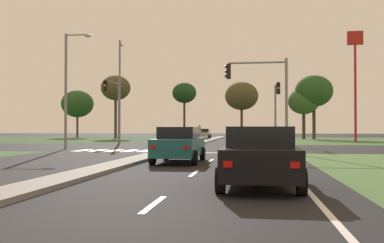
# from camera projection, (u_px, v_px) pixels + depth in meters

# --- Properties ---
(ground_plane) EXTENTS (200.00, 200.00, 0.00)m
(ground_plane) POSITION_uv_depth(u_px,v_px,m) (184.00, 148.00, 34.23)
(ground_plane) COLOR black
(grass_verge_far_left) EXTENTS (35.00, 35.00, 0.01)m
(grass_verge_far_left) POSITION_uv_depth(u_px,v_px,m) (39.00, 139.00, 62.09)
(grass_verge_far_left) COLOR #2D4C28
(grass_verge_far_left) RESTS_ON ground
(median_island_near) EXTENTS (1.20, 22.00, 0.14)m
(median_island_near) POSITION_uv_depth(u_px,v_px,m) (100.00, 169.00, 15.42)
(median_island_near) COLOR gray
(median_island_near) RESTS_ON ground
(median_island_far) EXTENTS (1.20, 36.00, 0.14)m
(median_island_far) POSITION_uv_depth(u_px,v_px,m) (213.00, 139.00, 58.97)
(median_island_far) COLOR gray
(median_island_far) RESTS_ON ground
(lane_dash_near) EXTENTS (0.14, 2.00, 0.01)m
(lane_dash_near) POSITION_uv_depth(u_px,v_px,m) (154.00, 204.00, 8.62)
(lane_dash_near) COLOR silver
(lane_dash_near) RESTS_ON ground
(lane_dash_second) EXTENTS (0.14, 2.00, 0.01)m
(lane_dash_second) POSITION_uv_depth(u_px,v_px,m) (194.00, 173.00, 14.56)
(lane_dash_second) COLOR silver
(lane_dash_second) RESTS_ON ground
(lane_dash_third) EXTENTS (0.14, 2.00, 0.01)m
(lane_dash_third) POSITION_uv_depth(u_px,v_px,m) (211.00, 160.00, 20.50)
(lane_dash_third) COLOR silver
(lane_dash_third) RESTS_ON ground
(edge_line_right) EXTENTS (0.14, 24.00, 0.01)m
(edge_line_right) POSITION_uv_depth(u_px,v_px,m) (290.00, 171.00, 15.44)
(edge_line_right) COLOR silver
(edge_line_right) RESTS_ON ground
(stop_bar_near) EXTENTS (6.40, 0.50, 0.01)m
(stop_bar_near) POSITION_uv_depth(u_px,v_px,m) (226.00, 153.00, 26.76)
(stop_bar_near) COLOR silver
(stop_bar_near) RESTS_ON ground
(crosswalk_bar_near) EXTENTS (0.70, 2.80, 0.01)m
(crosswalk_bar_near) POSITION_uv_depth(u_px,v_px,m) (83.00, 150.00, 29.99)
(crosswalk_bar_near) COLOR silver
(crosswalk_bar_near) RESTS_ON ground
(crosswalk_bar_second) EXTENTS (0.70, 2.80, 0.01)m
(crosswalk_bar_second) POSITION_uv_depth(u_px,v_px,m) (98.00, 150.00, 29.83)
(crosswalk_bar_second) COLOR silver
(crosswalk_bar_second) RESTS_ON ground
(crosswalk_bar_third) EXTENTS (0.70, 2.80, 0.01)m
(crosswalk_bar_third) POSITION_uv_depth(u_px,v_px,m) (114.00, 151.00, 29.66)
(crosswalk_bar_third) COLOR silver
(crosswalk_bar_third) RESTS_ON ground
(crosswalk_bar_fourth) EXTENTS (0.70, 2.80, 0.01)m
(crosswalk_bar_fourth) POSITION_uv_depth(u_px,v_px,m) (130.00, 151.00, 29.50)
(crosswalk_bar_fourth) COLOR silver
(crosswalk_bar_fourth) RESTS_ON ground
(crosswalk_bar_fifth) EXTENTS (0.70, 2.80, 0.01)m
(crosswalk_bar_fifth) POSITION_uv_depth(u_px,v_px,m) (146.00, 151.00, 29.34)
(crosswalk_bar_fifth) COLOR silver
(crosswalk_bar_fifth) RESTS_ON ground
(crosswalk_bar_sixth) EXTENTS (0.70, 2.80, 0.01)m
(crosswalk_bar_sixth) POSITION_uv_depth(u_px,v_px,m) (162.00, 151.00, 29.17)
(crosswalk_bar_sixth) COLOR silver
(crosswalk_bar_sixth) RESTS_ON ground
(crosswalk_bar_seventh) EXTENTS (0.70, 2.80, 0.01)m
(crosswalk_bar_seventh) POSITION_uv_depth(u_px,v_px,m) (179.00, 151.00, 29.01)
(crosswalk_bar_seventh) COLOR silver
(crosswalk_bar_seventh) RESTS_ON ground
(car_navy_near) EXTENTS (1.99, 4.28, 1.52)m
(car_navy_near) POSITION_uv_depth(u_px,v_px,m) (183.00, 135.00, 47.67)
(car_navy_near) COLOR #161E47
(car_navy_near) RESTS_ON ground
(car_beige_second) EXTENTS (1.99, 4.28, 1.50)m
(car_beige_second) POSITION_uv_depth(u_px,v_px,m) (204.00, 133.00, 68.07)
(car_beige_second) COLOR #BCAD8E
(car_beige_second) RESTS_ON ground
(car_black_third) EXTENTS (2.09, 4.55, 1.60)m
(car_black_third) POSITION_uv_depth(u_px,v_px,m) (259.00, 156.00, 11.32)
(car_black_third) COLOR black
(car_black_third) RESTS_ON ground
(car_teal_fourth) EXTENTS (2.03, 4.57, 1.62)m
(car_teal_fourth) POSITION_uv_depth(u_px,v_px,m) (179.00, 144.00, 19.34)
(car_teal_fourth) COLOR #19565B
(car_teal_fourth) RESTS_ON ground
(car_grey_fifth) EXTENTS (2.07, 4.37, 1.61)m
(car_grey_fifth) POSITION_uv_depth(u_px,v_px,m) (253.00, 146.00, 17.55)
(car_grey_fifth) COLOR slate
(car_grey_fifth) RESTS_ON ground
(traffic_signal_near_right) EXTENTS (3.97, 0.32, 5.98)m
(traffic_signal_near_right) POSITION_uv_depth(u_px,v_px,m) (265.00, 89.00, 26.88)
(traffic_signal_near_right) COLOR gray
(traffic_signal_near_right) RESTS_ON ground
(traffic_signal_far_right) EXTENTS (0.32, 4.97, 5.65)m
(traffic_signal_far_right) POSITION_uv_depth(u_px,v_px,m) (276.00, 102.00, 37.97)
(traffic_signal_far_right) COLOR gray
(traffic_signal_far_right) RESTS_ON ground
(traffic_signal_far_left) EXTENTS (0.32, 4.17, 6.17)m
(traffic_signal_far_left) POSITION_uv_depth(u_px,v_px,m) (114.00, 101.00, 40.52)
(traffic_signal_far_left) COLOR gray
(traffic_signal_far_left) RESTS_ON ground
(street_lamp_second) EXTENTS (2.07, 0.31, 8.65)m
(street_lamp_second) POSITION_uv_depth(u_px,v_px,m) (68.00, 85.00, 31.73)
(street_lamp_second) COLOR gray
(street_lamp_second) RESTS_ON ground
(street_lamp_third) EXTENTS (0.78, 1.97, 10.85)m
(street_lamp_third) POSITION_uv_depth(u_px,v_px,m) (120.00, 87.00, 44.75)
(street_lamp_third) COLOR gray
(street_lamp_third) RESTS_ON ground
(pedestrian_at_median) EXTENTS (0.34, 0.34, 1.81)m
(pedestrian_at_median) POSITION_uv_depth(u_px,v_px,m) (199.00, 131.00, 44.42)
(pedestrian_at_median) COLOR #335184
(pedestrian_at_median) RESTS_ON median_island_far
(fastfood_pole_sign) EXTENTS (1.80, 0.40, 12.99)m
(fastfood_pole_sign) POSITION_uv_depth(u_px,v_px,m) (355.00, 62.00, 49.82)
(fastfood_pole_sign) COLOR red
(fastfood_pole_sign) RESTS_ON ground
(treeline_near) EXTENTS (5.45, 5.45, 8.11)m
(treeline_near) POSITION_uv_depth(u_px,v_px,m) (77.00, 104.00, 72.76)
(treeline_near) COLOR #423323
(treeline_near) RESTS_ON ground
(treeline_second) EXTENTS (4.65, 4.65, 9.97)m
(treeline_second) POSITION_uv_depth(u_px,v_px,m) (116.00, 88.00, 67.14)
(treeline_second) COLOR #423323
(treeline_second) RESTS_ON ground
(treeline_third) EXTENTS (3.92, 3.92, 9.03)m
(treeline_third) POSITION_uv_depth(u_px,v_px,m) (184.00, 93.00, 69.14)
(treeline_third) COLOR #423323
(treeline_third) RESTS_ON ground
(treeline_fourth) EXTENTS (4.95, 4.95, 8.52)m
(treeline_fourth) POSITION_uv_depth(u_px,v_px,m) (242.00, 96.00, 63.39)
(treeline_fourth) COLOR #423323
(treeline_fourth) RESTS_ON ground
(treeline_fifth) EXTENTS (5.42, 5.42, 9.30)m
(treeline_fifth) POSITION_uv_depth(u_px,v_px,m) (314.00, 91.00, 61.73)
(treeline_fifth) COLOR #423323
(treeline_fifth) RESTS_ON ground
(treeline_sixth) EXTENTS (4.52, 4.52, 7.47)m
(treeline_sixth) POSITION_uv_depth(u_px,v_px,m) (304.00, 101.00, 62.20)
(treeline_sixth) COLOR #423323
(treeline_sixth) RESTS_ON ground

